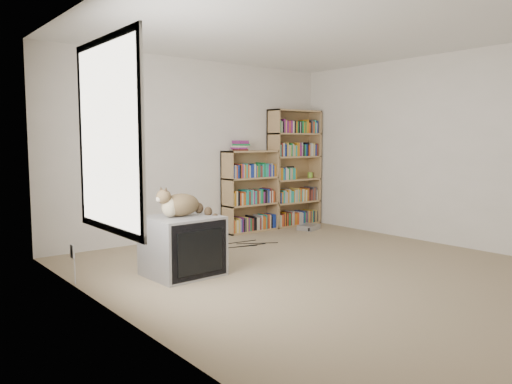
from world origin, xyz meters
TOP-DOWN VIEW (x-y plane):
  - floor at (0.00, 0.00)m, footprint 4.50×5.00m
  - wall_back at (0.00, 2.50)m, footprint 4.50×0.02m
  - wall_left at (-2.25, 0.00)m, footprint 0.02×5.00m
  - wall_right at (2.25, 0.00)m, footprint 0.02×5.00m
  - ceiling at (0.00, 0.00)m, footprint 4.50×5.00m
  - window at (-2.24, 0.20)m, footprint 0.02×1.22m
  - crt_tv at (-1.25, 0.81)m, footprint 0.72×0.66m
  - cat at (-1.20, 0.79)m, footprint 0.65×0.46m
  - bookcase_tall at (1.74, 2.36)m, footprint 0.93×0.30m
  - bookcase_short at (0.83, 2.36)m, footprint 0.89×0.30m
  - book_stack at (0.64, 2.34)m, footprint 0.18×0.23m
  - green_mug at (2.08, 2.34)m, footprint 0.08×0.08m
  - framed_print at (1.75, 2.44)m, footprint 0.15×0.05m
  - dvd_player at (1.62, 1.88)m, footprint 0.40×0.34m
  - wall_outlet at (-2.24, 1.15)m, footprint 0.01×0.08m
  - floor_cables at (0.31, 1.54)m, footprint 1.20×0.70m

SIDE VIEW (x-z plane):
  - floor at x=0.00m, z-range -0.01..0.01m
  - floor_cables at x=0.31m, z-range 0.00..0.01m
  - dvd_player at x=1.62m, z-range 0.00..0.08m
  - crt_tv at x=-1.25m, z-range 0.00..0.60m
  - wall_outlet at x=-2.24m, z-range 0.26..0.39m
  - bookcase_short at x=0.83m, z-range -0.06..1.17m
  - cat at x=-1.20m, z-range 0.43..0.94m
  - green_mug at x=2.08m, z-range 0.76..0.85m
  - framed_print at x=1.75m, z-range 0.76..0.96m
  - bookcase_tall at x=1.74m, z-range -0.05..1.81m
  - wall_back at x=0.00m, z-range 0.00..2.50m
  - wall_left at x=-2.25m, z-range 0.00..2.50m
  - wall_right at x=2.25m, z-range 0.00..2.50m
  - book_stack at x=0.64m, z-range 1.22..1.37m
  - window at x=-2.24m, z-range 0.64..2.16m
  - ceiling at x=0.00m, z-range 2.49..2.51m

